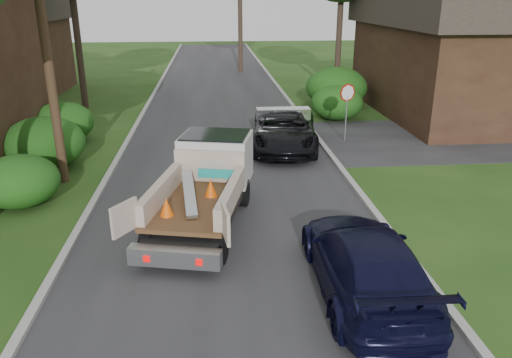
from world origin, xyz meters
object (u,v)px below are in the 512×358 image
Objects in this scene: house_right at (471,52)px; black_pickup at (284,130)px; utility_pole at (43,21)px; house_left_far at (0,44)px; stop_sign at (347,100)px; flatbed_truck at (209,177)px; navy_suv at (365,262)px.

black_pickup is (-10.55, -5.78, -2.39)m from house_right.
utility_pole is 1.32× the size of house_left_far.
house_left_far is at bearing 145.19° from stop_sign.
utility_pole is 9.63m from black_pickup.
house_left_far is (-8.02, 17.02, -2.12)m from utility_pole.
stop_sign reaches higher than black_pickup.
house_right reaches higher than black_pickup.
stop_sign is 11.91m from utility_pole.
house_right is 18.36m from flatbed_truck.
house_left_far is at bearing 115.23° from utility_pole.
utility_pole is at bearing -159.38° from stop_sign.
utility_pole reaches higher than house_left_far.
flatbed_truck reaches higher than navy_suv.
house_right is at bearing 32.66° from stop_sign.
house_left_far reaches higher than flatbed_truck.
utility_pole is 1.99× the size of navy_suv.
house_left_far is 1.36× the size of black_pickup.
house_right is 2.19× the size of flatbed_truck.
house_left_far is at bearing -55.64° from navy_suv.
stop_sign is at bearing 20.62° from utility_pole.
utility_pole reaches higher than flatbed_truck.
black_pickup is at bearing -151.31° from house_right.
stop_sign is at bearing 23.78° from black_pickup.
house_right is at bearing 26.01° from utility_pole.
black_pickup is at bearing 77.24° from flatbed_truck.
house_left_far reaches higher than black_pickup.
utility_pole is 20.66m from house_right.
utility_pole is 1.80× the size of black_pickup.
stop_sign is 22.81m from house_left_far.
black_pickup is 1.11× the size of navy_suv.
utility_pole reaches higher than navy_suv.
house_right is at bearing 36.74° from black_pickup.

